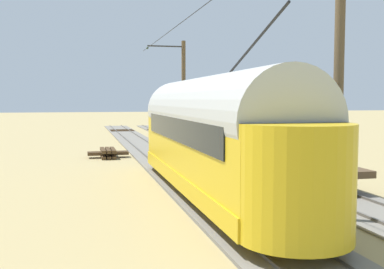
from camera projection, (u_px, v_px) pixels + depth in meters
ground_plane at (227, 175)px, 21.52m from camera, size 220.00×220.00×0.00m
track_streetcar_siding at (266, 171)px, 22.31m from camera, size 2.80×80.00×0.18m
track_adjacent_siding at (182, 174)px, 21.33m from camera, size 2.80×80.00×0.18m
vintage_streetcar at (212, 135)px, 16.37m from camera, size 2.65×15.62×5.49m
flatcar_adjacent at (274, 157)px, 21.42m from camera, size 2.80×11.05×1.60m
catenary_pole_foreground at (183, 93)px, 31.93m from camera, size 2.70×0.28×7.48m
catenary_pole_mid_near at (336, 85)px, 12.87m from camera, size 2.70×0.28×7.48m
overhead_wire_run at (177, 27)px, 22.22m from camera, size 2.50×23.67×0.18m
switch_stand at (219, 136)px, 34.98m from camera, size 0.50×0.30×1.24m
spare_tie_stack at (108, 153)px, 27.88m from camera, size 2.40×2.40×0.54m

